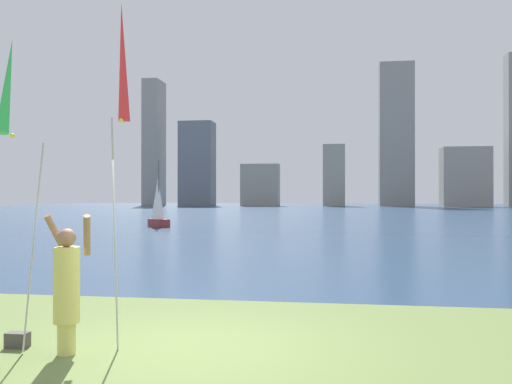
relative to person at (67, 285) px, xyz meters
name	(u,v)px	position (x,y,z in m)	size (l,w,h in m)	color
ground	(319,214)	(1.54, 51.41, -0.94)	(120.00, 138.00, 0.12)	#5B7038
person	(67,285)	(0.00, 0.00, 0.00)	(0.66, 0.49, 1.80)	#D8CC66
kite_flag_left	(9,94)	(-0.57, -0.38, 2.41)	(0.16, 1.03, 3.99)	#B2B2B7
kite_flag_right	(122,69)	(0.57, 0.42, 2.86)	(0.16, 0.51, 4.64)	#B2B2B7
bag	(17,340)	(-0.81, 0.20, -0.78)	(0.29, 0.17, 0.20)	#4C4742
sailboat_3	(158,205)	(-7.70, 26.27, 0.51)	(1.70, 1.71, 4.19)	maroon
skyline_tower_0	(154,143)	(-31.71, 94.52, 11.15)	(3.06, 5.64, 24.07)	gray
skyline_tower_1	(197,164)	(-22.07, 90.58, 6.81)	(6.08, 4.63, 15.38)	slate
skyline_tower_2	(260,185)	(-10.27, 90.10, 2.87)	(6.83, 3.24, 7.51)	gray
skyline_tower_3	(334,175)	(2.84, 91.68, 4.58)	(3.87, 4.64, 10.92)	gray
skyline_tower_4	(396,135)	(13.79, 92.49, 11.79)	(5.97, 3.74, 25.35)	gray
skyline_tower_5	(465,177)	(24.90, 89.75, 4.13)	(7.86, 4.57, 10.03)	gray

